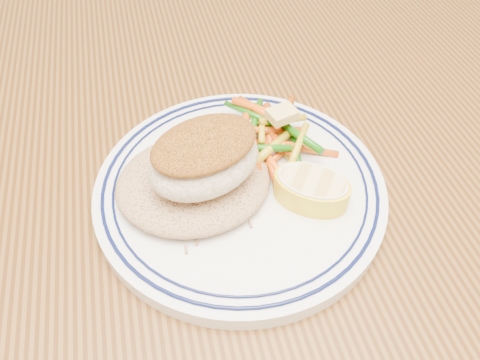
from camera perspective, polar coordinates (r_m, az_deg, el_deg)
The scene contains 7 objects.
dining_table at distance 0.49m, azimuth -4.55°, elevation -9.79°, with size 1.50×0.90×0.75m.
plate at distance 0.41m, azimuth 0.00°, elevation -0.99°, with size 0.25×0.25×0.02m.
rice_pilaf at distance 0.39m, azimuth -5.75°, elevation 0.04°, with size 0.13×0.12×0.02m, color #A07750.
fish_fillet at distance 0.37m, azimuth -4.34°, elevation 2.75°, with size 0.11×0.09×0.05m.
vegetable_pile at distance 0.43m, azimuth 3.87°, elevation 5.89°, with size 0.11×0.11×0.03m.
butter_pat at distance 0.42m, azimuth 5.16°, elevation 7.99°, with size 0.02×0.02×0.01m, color #DDC36C.
lemon_wedge at distance 0.39m, azimuth 8.69°, elevation -1.01°, with size 0.08×0.08×0.02m.
Camera 1 is at (-0.03, -0.26, 1.07)m, focal length 35.00 mm.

